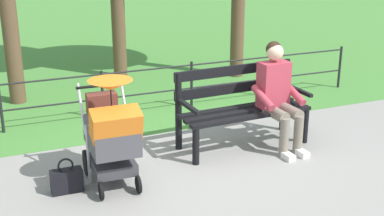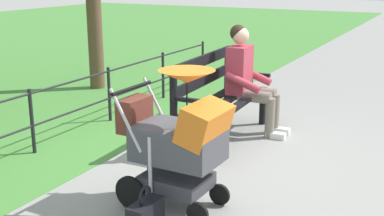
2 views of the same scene
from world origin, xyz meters
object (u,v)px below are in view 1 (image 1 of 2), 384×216
object	(u,v)px
person_on_bench	(278,93)
handbag	(67,180)
park_bench	(240,103)
stroller	(111,131)

from	to	relation	value
person_on_bench	handbag	distance (m)	2.65
park_bench	handbag	bearing A→B (deg)	11.56
park_bench	person_on_bench	xyz separation A→B (m)	(-0.38, 0.22, 0.15)
park_bench	person_on_bench	world-z (taller)	person_on_bench
handbag	stroller	bearing A→B (deg)	177.82
park_bench	stroller	size ratio (longest dim) A/B	1.41
park_bench	handbag	distance (m)	2.28
person_on_bench	stroller	size ratio (longest dim) A/B	1.11
person_on_bench	stroller	bearing A→B (deg)	6.64
person_on_bench	park_bench	bearing A→B (deg)	-30.11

